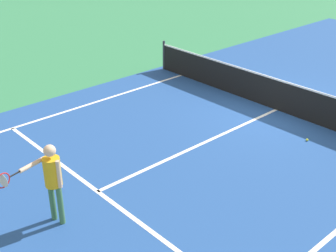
# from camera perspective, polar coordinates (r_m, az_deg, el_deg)

# --- Properties ---
(ground_plane) EXTENTS (60.00, 60.00, 0.00)m
(ground_plane) POSITION_cam_1_polar(r_m,az_deg,el_deg) (13.92, 13.45, 2.01)
(ground_plane) COLOR #337F51
(court_surface_inbounds) EXTENTS (10.62, 24.40, 0.00)m
(court_surface_inbounds) POSITION_cam_1_polar(r_m,az_deg,el_deg) (13.92, 13.45, 2.01)
(court_surface_inbounds) COLOR #234C93
(court_surface_inbounds) RESTS_ON ground_plane
(line_sideline_left) EXTENTS (0.10, 11.89, 0.01)m
(line_sideline_left) POSITION_cam_1_polar(r_m,az_deg,el_deg) (13.27, -17.23, 0.32)
(line_sideline_left) COLOR white
(line_sideline_left) RESTS_ON ground_plane
(line_service_near) EXTENTS (8.22, 0.10, 0.01)m
(line_service_near) POSITION_cam_1_polar(r_m,az_deg,el_deg) (9.88, -8.85, -8.15)
(line_service_near) COLOR white
(line_service_near) RESTS_ON ground_plane
(line_center_service) EXTENTS (0.10, 6.40, 0.01)m
(line_center_service) POSITION_cam_1_polar(r_m,az_deg,el_deg) (11.64, 4.27, -2.24)
(line_center_service) COLOR white
(line_center_service) RESTS_ON ground_plane
(net) EXTENTS (10.18, 0.09, 1.07)m
(net) POSITION_cam_1_polar(r_m,az_deg,el_deg) (13.73, 13.66, 3.88)
(net) COLOR #33383D
(net) RESTS_ON ground_plane
(player_near) EXTENTS (0.41, 1.22, 1.67)m
(player_near) POSITION_cam_1_polar(r_m,az_deg,el_deg) (8.62, -14.46, -6.10)
(player_near) COLOR #3F7247
(player_near) RESTS_ON ground_plane
(tennis_ball_near_net) EXTENTS (0.07, 0.07, 0.07)m
(tennis_ball_near_net) POSITION_cam_1_polar(r_m,az_deg,el_deg) (12.27, 17.12, -1.67)
(tennis_ball_near_net) COLOR #CCE033
(tennis_ball_near_net) RESTS_ON ground_plane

